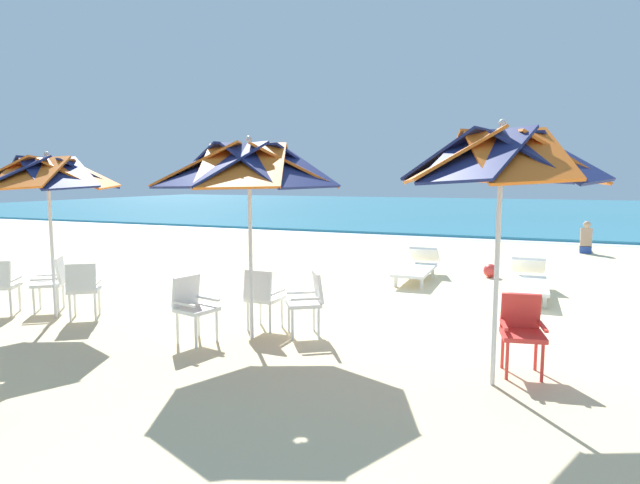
% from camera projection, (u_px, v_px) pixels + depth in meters
% --- Properties ---
extents(ground_plane, '(80.00, 80.00, 0.00)m').
position_uv_depth(ground_plane, '(475.00, 312.00, 8.51)').
color(ground_plane, beige).
extents(sea, '(80.00, 36.00, 0.10)m').
position_uv_depth(sea, '(525.00, 210.00, 34.95)').
color(sea, teal).
rests_on(sea, ground).
extents(surf_foam, '(80.00, 0.70, 0.01)m').
position_uv_depth(surf_foam, '(510.00, 241.00, 18.15)').
color(surf_foam, white).
rests_on(surf_foam, ground).
extents(beach_umbrella_0, '(2.02, 2.02, 2.70)m').
position_uv_depth(beach_umbrella_0, '(501.00, 160.00, 5.26)').
color(beach_umbrella_0, silver).
rests_on(beach_umbrella_0, ground).
extents(plastic_chair_0, '(0.52, 0.54, 0.87)m').
position_uv_depth(plastic_chair_0, '(522.00, 329.00, 5.83)').
color(plastic_chair_0, red).
rests_on(plastic_chair_0, ground).
extents(beach_umbrella_1, '(2.51, 2.51, 2.67)m').
position_uv_depth(beach_umbrella_1, '(249.00, 167.00, 6.88)').
color(beach_umbrella_1, silver).
rests_on(beach_umbrella_1, ground).
extents(plastic_chair_1, '(0.56, 0.53, 0.87)m').
position_uv_depth(plastic_chair_1, '(193.00, 304.00, 6.94)').
color(plastic_chair_1, white).
rests_on(plastic_chair_1, ground).
extents(plastic_chair_2, '(0.63, 0.62, 0.87)m').
position_uv_depth(plastic_chair_2, '(308.00, 299.00, 7.24)').
color(plastic_chair_2, white).
rests_on(plastic_chair_2, ground).
extents(plastic_chair_3, '(0.45, 0.48, 0.87)m').
position_uv_depth(plastic_chair_3, '(263.00, 295.00, 7.47)').
color(plastic_chair_3, white).
rests_on(plastic_chair_3, ground).
extents(beach_umbrella_2, '(2.05, 2.05, 2.53)m').
position_uv_depth(beach_umbrella_2, '(48.00, 175.00, 7.95)').
color(beach_umbrella_2, silver).
rests_on(beach_umbrella_2, ground).
extents(plastic_chair_4, '(0.63, 0.62, 0.87)m').
position_uv_depth(plastic_chair_4, '(52.00, 280.00, 8.57)').
color(plastic_chair_4, white).
rests_on(plastic_chair_4, ground).
extents(plastic_chair_5, '(0.62, 0.63, 0.87)m').
position_uv_depth(plastic_chair_5, '(83.00, 287.00, 8.06)').
color(plastic_chair_5, white).
rests_on(plastic_chair_5, ground).
extents(plastic_chair_6, '(0.61, 0.62, 0.87)m').
position_uv_depth(plastic_chair_6, '(0.00, 284.00, 8.30)').
color(plastic_chair_6, white).
rests_on(plastic_chair_6, ground).
extents(sun_lounger_0, '(0.69, 2.16, 0.62)m').
position_uv_depth(sun_lounger_0, '(528.00, 281.00, 9.63)').
color(sun_lounger_0, white).
rests_on(sun_lounger_0, ground).
extents(sun_lounger_1, '(0.67, 2.16, 0.62)m').
position_uv_depth(sun_lounger_1, '(417.00, 267.00, 11.15)').
color(sun_lounger_1, white).
rests_on(sun_lounger_1, ground).
extents(beach_ball, '(0.29, 0.29, 0.29)m').
position_uv_depth(beach_ball, '(490.00, 271.00, 11.49)').
color(beach_ball, red).
rests_on(beach_ball, ground).
extents(beachgoer_seated, '(0.30, 0.93, 0.92)m').
position_uv_depth(beachgoer_seated, '(585.00, 242.00, 15.29)').
color(beachgoer_seated, '#2D4CA5').
rests_on(beachgoer_seated, ground).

